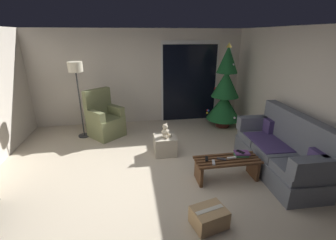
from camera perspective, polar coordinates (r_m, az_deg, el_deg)
ground_plane at (r=4.06m, az=-4.11°, el=-15.12°), size 7.00×7.00×0.00m
wall_back at (r=6.46m, az=-7.02°, el=10.35°), size 5.72×0.12×2.50m
wall_right at (r=4.67m, az=33.01°, el=3.36°), size 0.12×6.00×2.50m
patio_door_frame at (r=6.62m, az=5.27°, el=9.33°), size 1.60×0.02×2.20m
patio_door_glass at (r=6.61m, az=5.30°, el=8.87°), size 1.50×0.02×2.10m
couch at (r=4.60m, az=26.09°, el=-7.01°), size 0.85×1.96×1.08m
coffee_table at (r=4.14m, az=14.23°, el=-10.78°), size 1.10×0.40×0.39m
remote_silver at (r=3.90m, az=11.11°, el=-10.19°), size 0.08×0.16×0.02m
remote_black at (r=3.99m, az=9.46°, el=-9.33°), size 0.09×0.16×0.02m
remote_white at (r=4.10m, az=15.32°, el=-8.93°), size 0.16×0.06×0.02m
remote_graphite at (r=4.02m, az=12.99°, el=-9.30°), size 0.16×0.11×0.02m
book_stack at (r=4.22m, az=17.58°, el=-7.93°), size 0.27×0.21×0.06m
cell_phone at (r=4.21m, az=17.34°, el=-7.46°), size 0.14×0.16×0.01m
christmas_tree at (r=6.22m, az=13.83°, el=6.73°), size 0.90×0.89×2.17m
armchair at (r=5.83m, az=-15.34°, el=0.02°), size 0.97×0.97×1.13m
floor_lamp at (r=5.68m, az=-21.60°, el=10.35°), size 0.32×0.32×1.78m
ottoman at (r=4.85m, az=-0.72°, el=-6.14°), size 0.44×0.44×0.39m
teddy_bear_cream at (r=4.71m, az=-0.63°, el=-2.76°), size 0.21×0.22×0.29m
cardboard_box_taped_mid_floor at (r=3.30m, az=10.03°, el=-22.44°), size 0.50×0.43×0.25m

